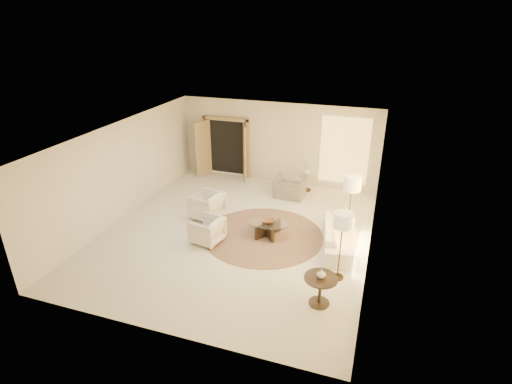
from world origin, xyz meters
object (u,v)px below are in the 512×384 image
(floor_lamp_near, at_px, (352,186))
(floor_lamp_far, at_px, (343,223))
(coffee_table, at_px, (268,227))
(end_vase, at_px, (321,274))
(side_table, at_px, (306,181))
(armchair_right, at_px, (207,229))
(end_table, at_px, (320,286))
(accent_chair, at_px, (290,184))
(side_vase, at_px, (307,172))
(armchair_left, at_px, (207,204))
(sofa, at_px, (340,236))
(bowl, at_px, (268,221))

(floor_lamp_near, distance_m, floor_lamp_far, 1.73)
(coffee_table, distance_m, end_vase, 2.98)
(side_table, height_order, end_vase, end_vase)
(armchair_right, xyz_separation_m, side_table, (1.76, 4.12, -0.04))
(end_table, bearing_deg, accent_chair, 110.83)
(floor_lamp_far, distance_m, side_vase, 4.98)
(end_table, bearing_deg, floor_lamp_near, 85.04)
(armchair_left, relative_size, coffee_table, 0.77)
(side_table, bearing_deg, side_vase, -116.57)
(accent_chair, height_order, coffee_table, accent_chair)
(end_table, height_order, side_table, end_table)
(end_table, xyz_separation_m, side_table, (-1.48, 5.63, -0.11))
(sofa, height_order, armchair_right, armchair_right)
(end_table, bearing_deg, side_table, 104.71)
(end_table, bearing_deg, end_vase, 0.00)
(end_vase, bearing_deg, end_table, 180.00)
(end_table, distance_m, side_vase, 5.83)
(coffee_table, relative_size, side_vase, 4.49)
(floor_lamp_far, relative_size, end_vase, 8.69)
(armchair_left, relative_size, side_vase, 3.44)
(side_table, relative_size, end_vase, 2.91)
(side_vase, bearing_deg, floor_lamp_near, -59.28)
(floor_lamp_near, xyz_separation_m, bowl, (-2.06, -0.43, -1.11))
(sofa, height_order, bowl, sofa)
(sofa, relative_size, coffee_table, 1.89)
(coffee_table, height_order, bowl, bowl)
(sofa, xyz_separation_m, side_table, (-1.58, 3.27, 0.02))
(accent_chair, bearing_deg, bowl, 92.94)
(armchair_right, height_order, bowl, armchair_right)
(bowl, xyz_separation_m, side_vase, (0.34, 3.32, 0.22))
(armchair_right, xyz_separation_m, accent_chair, (1.36, 3.43, 0.06))
(side_table, bearing_deg, end_vase, -75.29)
(armchair_left, bearing_deg, accent_chair, 150.37)
(end_vase, bearing_deg, side_vase, 104.71)
(bowl, bearing_deg, armchair_left, 167.77)
(floor_lamp_near, distance_m, end_vase, 2.87)
(coffee_table, relative_size, side_table, 2.03)
(end_table, xyz_separation_m, floor_lamp_near, (0.24, 2.74, 1.12))
(accent_chair, xyz_separation_m, end_vase, (1.88, -4.94, 0.31))
(armchair_right, height_order, coffee_table, armchair_right)
(end_table, height_order, side_vase, side_vase)
(sofa, bearing_deg, end_table, 167.87)
(end_table, height_order, floor_lamp_far, floor_lamp_far)
(end_table, relative_size, bowl, 2.07)
(floor_lamp_far, bearing_deg, armchair_right, 171.84)
(coffee_table, bearing_deg, accent_chair, 91.33)
(armchair_left, distance_m, side_vase, 3.72)
(sofa, xyz_separation_m, accent_chair, (-1.98, 2.58, 0.13))
(armchair_left, height_order, floor_lamp_near, floor_lamp_near)
(sofa, xyz_separation_m, coffee_table, (-1.92, -0.04, -0.05))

